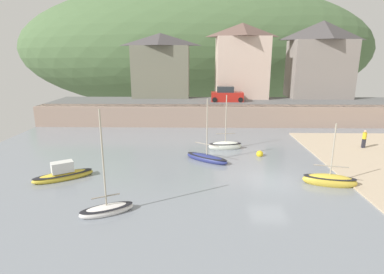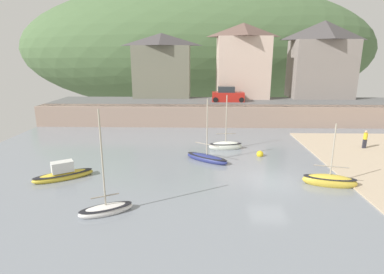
{
  "view_description": "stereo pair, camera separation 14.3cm",
  "coord_description": "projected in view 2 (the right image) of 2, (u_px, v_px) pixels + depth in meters",
  "views": [
    {
      "loc": [
        -4.86,
        -19.26,
        8.04
      ],
      "look_at": [
        -5.28,
        3.22,
        2.16
      ],
      "focal_mm": 28.77,
      "sensor_mm": 36.0,
      "label": 1
    },
    {
      "loc": [
        -4.72,
        -19.25,
        8.04
      ],
      "look_at": [
        -5.28,
        3.22,
        2.16
      ],
      "focal_mm": 28.77,
      "sensor_mm": 36.0,
      "label": 2
    }
  ],
  "objects": [
    {
      "name": "motorboat_with_cabin",
      "position": [
        106.0,
        209.0,
        16.25
      ],
      "size": [
        2.96,
        2.15,
        5.72
      ],
      "rotation": [
        0.0,
        0.0,
        0.47
      ],
      "color": "white",
      "rests_on": "ground"
    },
    {
      "name": "parked_car_near_slipway",
      "position": [
        228.0,
        95.0,
        39.78
      ],
      "size": [
        4.14,
        1.82,
        1.95
      ],
      "rotation": [
        0.0,
        0.0,
        -0.03
      ],
      "color": "#B1211A",
      "rests_on": "ground"
    },
    {
      "name": "sailboat_far_left",
      "position": [
        207.0,
        158.0,
        24.43
      ],
      "size": [
        3.66,
        3.0,
        5.11
      ],
      "rotation": [
        0.0,
        0.0,
        -0.62
      ],
      "color": "navy",
      "rests_on": "ground"
    },
    {
      "name": "person_near_water",
      "position": [
        365.0,
        138.0,
        27.37
      ],
      "size": [
        0.34,
        0.34,
        1.62
      ],
      "color": "#282833",
      "rests_on": "ground"
    },
    {
      "name": "dinghy_open_wooden",
      "position": [
        63.0,
        174.0,
        20.83
      ],
      "size": [
        3.89,
        3.01,
        1.37
      ],
      "rotation": [
        0.0,
        0.0,
        0.57
      ],
      "color": "gold",
      "rests_on": "ground"
    },
    {
      "name": "sailboat_blue_trim",
      "position": [
        226.0,
        146.0,
        27.57
      ],
      "size": [
        3.11,
        1.35,
        5.05
      ],
      "rotation": [
        0.0,
        0.0,
        0.14
      ],
      "color": "white",
      "rests_on": "ground"
    },
    {
      "name": "sailboat_nearest_shore",
      "position": [
        329.0,
        181.0,
        19.77
      ],
      "size": [
        3.47,
        1.74,
        4.29
      ],
      "rotation": [
        0.0,
        0.0,
        -0.23
      ],
      "color": "gold",
      "rests_on": "ground"
    },
    {
      "name": "waterfront_building_centre",
      "position": [
        242.0,
        60.0,
        42.98
      ],
      "size": [
        7.3,
        6.11,
        10.12
      ],
      "color": "beige",
      "rests_on": "ground"
    },
    {
      "name": "quay_seawall",
      "position": [
        239.0,
        114.0,
        37.12
      ],
      "size": [
        48.0,
        9.4,
        2.4
      ],
      "color": "gray",
      "rests_on": "ground"
    },
    {
      "name": "mooring_buoy",
      "position": [
        260.0,
        154.0,
        25.62
      ],
      "size": [
        0.58,
        0.58,
        0.58
      ],
      "color": "yellow",
      "rests_on": "ground"
    },
    {
      "name": "waterfront_building_left",
      "position": [
        162.0,
        65.0,
        43.41
      ],
      "size": [
        8.19,
        4.54,
        8.81
      ],
      "color": "#6E6D5B",
      "rests_on": "ground"
    },
    {
      "name": "waterfront_building_right",
      "position": [
        322.0,
        59.0,
        42.67
      ],
      "size": [
        8.55,
        5.45,
        10.4
      ],
      "color": "gray",
      "rests_on": "ground"
    },
    {
      "name": "hillside_backdrop",
      "position": [
        196.0,
        49.0,
        71.61
      ],
      "size": [
        80.0,
        44.0,
        27.7
      ],
      "color": "#4C6940",
      "rests_on": "ground"
    }
  ]
}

